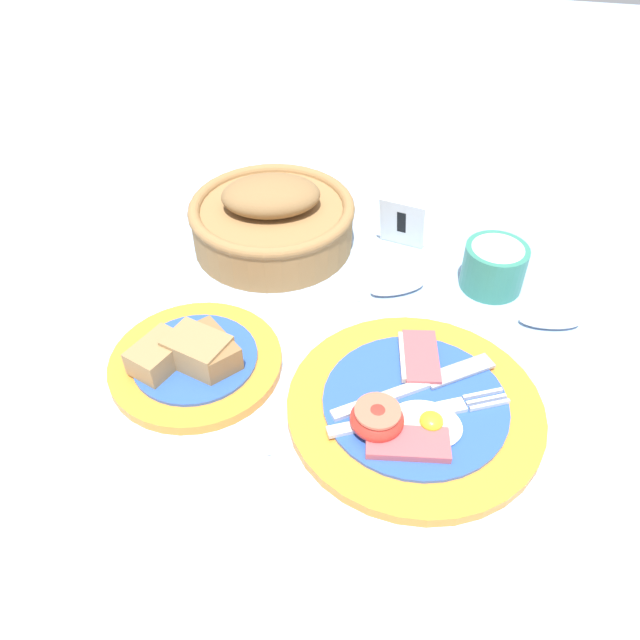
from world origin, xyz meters
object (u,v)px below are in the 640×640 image
Objects in this scene: bread_plate at (195,357)px; bread_basket at (272,219)px; teaspoon_near_cup at (377,292)px; fork_on_cloth at (269,504)px; number_card at (405,219)px; breakfast_plate at (412,407)px; teaspoon_by_saucer at (526,321)px; sugar_cup at (494,266)px.

bread_basket is (0.02, 0.24, 0.03)m from bread_plate.
fork_on_cloth is at bearing -128.58° from teaspoon_near_cup.
teaspoon_near_cup is 0.97× the size of fork_on_cloth.
teaspoon_near_cup is at bearing -26.51° from bread_basket.
bread_basket reaches higher than fork_on_cloth.
bread_basket is at bearing 85.80° from bread_plate.
bread_basket is 2.96× the size of number_card.
bread_plate is at bearing 177.10° from breakfast_plate.
teaspoon_near_cup is (-0.18, 0.01, 0.00)m from teaspoon_by_saucer.
teaspoon_near_cup reaches higher than fork_on_cloth.
breakfast_plate is 0.30m from number_card.
bread_basket is at bearing 174.89° from sugar_cup.
bread_basket is 0.40m from fork_on_cloth.
number_card is at bearing 99.24° from breakfast_plate.
bread_plate reaches higher than fork_on_cloth.
breakfast_plate is 3.38× the size of sugar_cup.
bread_basket is 0.18m from teaspoon_near_cup.
breakfast_plate is at bearing -107.42° from sugar_cup.
teaspoon_near_cup is at bearing -25.36° from fork_on_cloth.
bread_plate is (-0.24, 0.01, 0.00)m from breakfast_plate.
number_card is 0.42× the size of teaspoon_near_cup.
number_card is (0.17, 0.04, -0.00)m from bread_basket.
breakfast_plate is 1.39× the size of bread_plate.
teaspoon_by_saucer is at bearing -56.13° from sugar_cup.
sugar_cup is 0.35× the size of bread_basket.
teaspoon_near_cup is at bearing 110.03° from breakfast_plate.
teaspoon_by_saucer is (0.16, -0.13, -0.03)m from number_card.
bread_plate is at bearing 24.04° from fork_on_cloth.
teaspoon_by_saucer and teaspoon_near_cup have the same top height.
number_card is 0.43m from fork_on_cloth.
teaspoon_by_saucer is at bearing -15.03° from bread_basket.
sugar_cup reaches higher than teaspoon_near_cup.
sugar_cup is 0.40m from fork_on_cloth.
breakfast_plate is 1.46× the size of teaspoon_near_cup.
bread_basket reaches higher than breakfast_plate.
bread_basket reaches higher than bread_plate.
sugar_cup is at bearing 72.58° from breakfast_plate.
breakfast_plate is 0.34m from bread_basket.
bread_plate is at bearing -94.20° from bread_basket.
breakfast_plate is 0.19m from teaspoon_near_cup.
fork_on_cloth is (-0.18, -0.36, -0.03)m from sugar_cup.
number_card is 0.21m from teaspoon_by_saucer.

